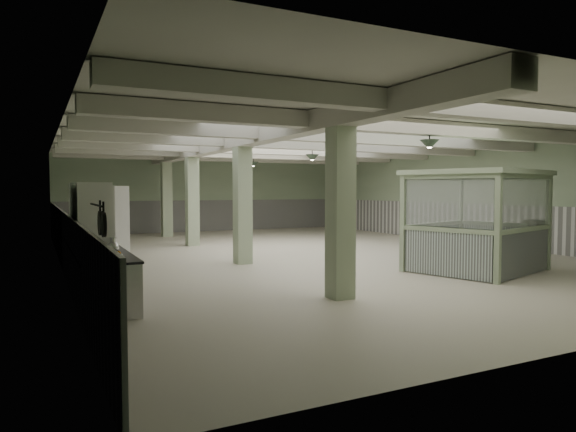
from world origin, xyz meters
name	(u,v)px	position (x,y,z in m)	size (l,w,h in m)	color
floor	(306,254)	(0.00, 0.00, 0.00)	(20.00, 20.00, 0.00)	silver
ceiling	(306,139)	(0.00, 0.00, 3.60)	(14.00, 20.00, 0.02)	silver
wall_back	(209,194)	(0.00, 10.00, 1.80)	(14.00, 0.02, 3.60)	#9FB490
wall_left	(61,199)	(-7.00, 0.00, 1.80)	(0.02, 20.00, 3.60)	#9FB490
wall_right	(471,196)	(7.00, 0.00, 1.80)	(0.02, 20.00, 3.60)	#9FB490
wainscot_left	(63,240)	(-6.97, 0.00, 0.75)	(0.05, 19.90, 1.50)	white
wainscot_right	(470,224)	(6.97, 0.00, 0.75)	(0.05, 19.90, 1.50)	white
wainscot_back	(209,216)	(0.00, 9.97, 0.75)	(13.90, 0.05, 1.50)	white
girder	(230,143)	(-2.50, 0.00, 3.38)	(0.45, 19.90, 0.40)	beige
beam_a	(504,112)	(0.00, -7.50, 3.42)	(13.90, 0.35, 0.32)	beige
beam_b	(412,127)	(0.00, -5.00, 3.42)	(13.90, 0.35, 0.32)	beige
beam_c	(350,137)	(0.00, -2.50, 3.42)	(13.90, 0.35, 0.32)	beige
beam_d	(306,145)	(0.00, 0.00, 3.42)	(13.90, 0.35, 0.32)	beige
beam_e	(272,150)	(0.00, 2.50, 3.42)	(13.90, 0.35, 0.32)	beige
beam_f	(246,154)	(0.00, 5.00, 3.42)	(13.90, 0.35, 0.32)	beige
beam_g	(225,158)	(0.00, 7.50, 3.42)	(13.90, 0.35, 0.32)	beige
column_a	(340,202)	(-2.50, -6.00, 1.80)	(0.42, 0.42, 3.60)	#ADC09B
column_b	(243,198)	(-2.50, -1.00, 1.80)	(0.42, 0.42, 3.60)	#ADC09B
column_c	(192,196)	(-2.50, 4.00, 1.80)	(0.42, 0.42, 3.60)	#ADC09B
column_d	(167,195)	(-2.50, 8.00, 1.80)	(0.42, 0.42, 3.60)	#ADC09B
hook_rail	(96,205)	(-6.93, -7.60, 1.85)	(0.02, 0.02, 1.20)	black
pendant_front	(429,145)	(0.50, -5.00, 3.05)	(0.44, 0.44, 0.22)	#304031
pendant_mid	(312,158)	(0.50, 0.50, 3.05)	(0.44, 0.44, 0.22)	#304031
pendant_back	(253,165)	(0.50, 5.50, 3.05)	(0.44, 0.44, 0.22)	#304031
prep_counter	(95,269)	(-6.54, -3.31, 0.46)	(0.93, 5.32, 0.91)	silver
pitcher_near	(113,246)	(-6.37, -4.73, 1.05)	(0.20, 0.23, 0.30)	silver
pitcher_far	(101,237)	(-6.37, -2.82, 1.05)	(0.20, 0.23, 0.30)	silver
veg_colander	(85,237)	(-6.63, -2.17, 0.99)	(0.41, 0.41, 0.19)	#3C3B40
orange_bowl	(116,257)	(-6.43, -5.48, 0.94)	(0.22, 0.22, 0.08)	#B2B2B7
skillet_near	(104,225)	(-6.88, -7.89, 1.63)	(0.29, 0.29, 0.04)	black
skillet_far	(100,223)	(-6.88, -7.56, 1.63)	(0.29, 0.29, 0.04)	black
walkin_cooler	(91,240)	(-6.62, -3.56, 1.06)	(1.06, 2.31, 2.12)	white
guard_booth	(477,203)	(2.27, -4.75, 1.71)	(3.75, 3.43, 2.50)	#99AE8B
filing_cabinet	(536,244)	(3.97, -5.14, 0.62)	(0.40, 0.57, 1.24)	#575B4C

